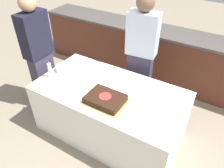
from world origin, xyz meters
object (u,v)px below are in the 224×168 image
(plate_stack, at_px, (63,68))
(person_seated_left, at_px, (39,54))
(wine_glass, at_px, (50,68))
(person_cutting_cake, at_px, (141,54))
(cake, at_px, (105,99))

(plate_stack, bearing_deg, person_seated_left, -174.68)
(wine_glass, distance_m, person_cutting_cake, 1.21)
(cake, xyz_separation_m, person_cutting_cake, (0.00, 0.90, 0.12))
(wine_glass, relative_size, person_cutting_cake, 0.12)
(cake, distance_m, wine_glass, 0.86)
(person_cutting_cake, bearing_deg, plate_stack, 33.55)
(cake, relative_size, person_seated_left, 0.27)
(cake, xyz_separation_m, wine_glass, (-0.85, 0.04, 0.10))
(wine_glass, bearing_deg, person_seated_left, 154.94)
(plate_stack, bearing_deg, wine_glass, -99.54)
(plate_stack, xyz_separation_m, person_seated_left, (-0.38, -0.04, 0.12))
(plate_stack, xyz_separation_m, wine_glass, (-0.03, -0.20, 0.10))
(wine_glass, height_order, person_seated_left, person_seated_left)
(cake, xyz_separation_m, person_seated_left, (-1.20, 0.20, 0.12))
(person_cutting_cake, height_order, person_seated_left, person_cutting_cake)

